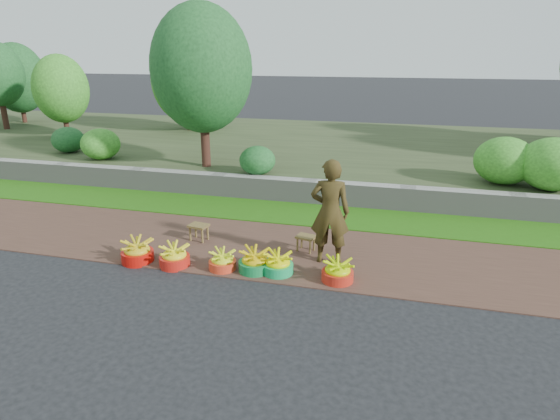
% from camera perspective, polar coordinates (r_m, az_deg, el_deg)
% --- Properties ---
extents(ground_plane, '(120.00, 120.00, 0.00)m').
position_cam_1_polar(ground_plane, '(7.32, -2.87, -8.75)').
color(ground_plane, black).
rests_on(ground_plane, ground).
extents(dirt_shoulder, '(80.00, 2.50, 0.02)m').
position_cam_1_polar(dirt_shoulder, '(8.40, -0.32, -4.87)').
color(dirt_shoulder, '#4B3126').
rests_on(dirt_shoulder, ground).
extents(grass_verge, '(80.00, 1.50, 0.04)m').
position_cam_1_polar(grass_verge, '(10.21, 2.57, -0.44)').
color(grass_verge, '#25620F').
rests_on(grass_verge, ground).
extents(retaining_wall, '(80.00, 0.35, 0.55)m').
position_cam_1_polar(retaining_wall, '(10.92, 3.53, 2.25)').
color(retaining_wall, gray).
rests_on(retaining_wall, ground).
extents(earth_bank, '(80.00, 10.00, 0.50)m').
position_cam_1_polar(earth_bank, '(15.63, 7.06, 7.12)').
color(earth_bank, '#394526').
rests_on(earth_bank, ground).
extents(vegetation, '(34.80, 8.18, 4.37)m').
position_cam_1_polar(vegetation, '(15.08, 3.64, 16.01)').
color(vegetation, '#371E15').
rests_on(vegetation, earth_bank).
extents(basin_a, '(0.54, 0.54, 0.40)m').
position_cam_1_polar(basin_a, '(8.25, -17.01, -4.90)').
color(basin_a, '#BA0F09').
rests_on(basin_a, ground).
extents(basin_b, '(0.50, 0.50, 0.37)m').
position_cam_1_polar(basin_b, '(7.94, -12.75, -5.58)').
color(basin_b, red).
rests_on(basin_b, ground).
extents(basin_c, '(0.45, 0.45, 0.33)m').
position_cam_1_polar(basin_c, '(7.68, -7.03, -6.23)').
color(basin_c, red).
rests_on(basin_c, ground).
extents(basin_d, '(0.52, 0.52, 0.38)m').
position_cam_1_polar(basin_d, '(7.56, -3.12, -6.35)').
color(basin_d, '#127B3A').
rests_on(basin_d, ground).
extents(basin_e, '(0.49, 0.49, 0.37)m').
position_cam_1_polar(basin_e, '(7.49, -0.27, -6.65)').
color(basin_e, '#139F54').
rests_on(basin_e, ground).
extents(basin_f, '(0.49, 0.49, 0.37)m').
position_cam_1_polar(basin_f, '(7.30, 7.04, -7.50)').
color(basin_f, red).
rests_on(basin_f, ground).
extents(stool_left, '(0.39, 0.32, 0.31)m').
position_cam_1_polar(stool_left, '(8.83, -9.89, -2.15)').
color(stool_left, brown).
rests_on(stool_left, dirt_shoulder).
extents(stool_right, '(0.37, 0.32, 0.29)m').
position_cam_1_polar(stool_right, '(8.26, 3.18, -3.54)').
color(stool_right, brown).
rests_on(stool_right, dirt_shoulder).
extents(vendor_woman, '(0.67, 0.47, 1.76)m').
position_cam_1_polar(vendor_woman, '(7.65, 6.12, -0.23)').
color(vendor_woman, black).
rests_on(vendor_woman, dirt_shoulder).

